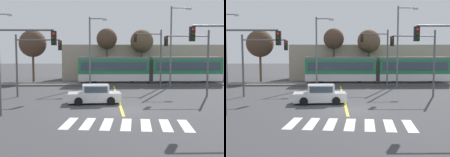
% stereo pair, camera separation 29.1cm
% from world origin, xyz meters
% --- Properties ---
extents(ground_plane, '(200.00, 200.00, 0.00)m').
position_xyz_m(ground_plane, '(0.00, 0.00, 0.00)').
color(ground_plane, '#3D3D3F').
extents(track_bed, '(120.00, 4.00, 0.18)m').
position_xyz_m(track_bed, '(0.00, 17.19, 0.09)').
color(track_bed, '#56514C').
rests_on(track_bed, ground).
extents(rail_near, '(120.00, 0.08, 0.10)m').
position_xyz_m(rail_near, '(0.00, 16.47, 0.23)').
color(rail_near, '#939399').
rests_on(rail_near, track_bed).
extents(rail_far, '(120.00, 0.08, 0.10)m').
position_xyz_m(rail_far, '(0.00, 17.91, 0.23)').
color(rail_far, '#939399').
rests_on(rail_far, track_bed).
extents(light_rail_tram, '(18.50, 2.64, 3.43)m').
position_xyz_m(light_rail_tram, '(4.78, 17.18, 2.05)').
color(light_rail_tram, silver).
rests_on(light_rail_tram, track_bed).
extents(crosswalk_stripe_0, '(0.88, 2.85, 0.01)m').
position_xyz_m(crosswalk_stripe_0, '(-3.28, -3.52, 0.00)').
color(crosswalk_stripe_0, silver).
rests_on(crosswalk_stripe_0, ground).
extents(crosswalk_stripe_1, '(0.88, 2.85, 0.01)m').
position_xyz_m(crosswalk_stripe_1, '(-2.19, -3.65, 0.00)').
color(crosswalk_stripe_1, silver).
rests_on(crosswalk_stripe_1, ground).
extents(crosswalk_stripe_2, '(0.88, 2.85, 0.01)m').
position_xyz_m(crosswalk_stripe_2, '(-1.09, -3.77, 0.00)').
color(crosswalk_stripe_2, silver).
rests_on(crosswalk_stripe_2, ground).
extents(crosswalk_stripe_3, '(0.88, 2.85, 0.01)m').
position_xyz_m(crosswalk_stripe_3, '(0.00, -3.90, 0.00)').
color(crosswalk_stripe_3, silver).
rests_on(crosswalk_stripe_3, ground).
extents(crosswalk_stripe_4, '(0.88, 2.85, 0.01)m').
position_xyz_m(crosswalk_stripe_4, '(1.09, -4.02, 0.00)').
color(crosswalk_stripe_4, silver).
rests_on(crosswalk_stripe_4, ground).
extents(crosswalk_stripe_5, '(0.88, 2.85, 0.01)m').
position_xyz_m(crosswalk_stripe_5, '(2.19, -4.15, 0.00)').
color(crosswalk_stripe_5, silver).
rests_on(crosswalk_stripe_5, ground).
extents(crosswalk_stripe_6, '(0.88, 2.85, 0.01)m').
position_xyz_m(crosswalk_stripe_6, '(3.28, -4.27, 0.00)').
color(crosswalk_stripe_6, silver).
rests_on(crosswalk_stripe_6, ground).
extents(lane_centre_line, '(0.20, 17.08, 0.01)m').
position_xyz_m(lane_centre_line, '(0.00, 6.64, 0.00)').
color(lane_centre_line, gold).
rests_on(lane_centre_line, ground).
extents(sedan_crossing, '(4.30, 2.12, 1.52)m').
position_xyz_m(sedan_crossing, '(-2.00, 3.01, 0.70)').
color(sedan_crossing, silver).
rests_on(sedan_crossing, ground).
extents(traffic_light_near_left, '(3.75, 0.38, 5.97)m').
position_xyz_m(traffic_light_near_left, '(-6.65, -1.45, 3.92)').
color(traffic_light_near_left, '#515459').
rests_on(traffic_light_near_left, ground).
extents(traffic_light_mid_right, '(4.25, 0.38, 6.20)m').
position_xyz_m(traffic_light_mid_right, '(7.13, 6.70, 4.08)').
color(traffic_light_mid_right, '#515459').
rests_on(traffic_light_mid_right, ground).
extents(traffic_light_far_right, '(3.25, 0.38, 6.78)m').
position_xyz_m(traffic_light_far_right, '(4.41, 13.09, 4.39)').
color(traffic_light_far_right, '#515459').
rests_on(traffic_light_far_right, ground).
extents(traffic_light_mid_left, '(4.25, 0.38, 5.75)m').
position_xyz_m(traffic_light_mid_left, '(-7.79, 6.66, 3.82)').
color(traffic_light_mid_left, '#515459').
rests_on(traffic_light_mid_left, ground).
extents(street_lamp_west, '(1.79, 0.28, 8.83)m').
position_xyz_m(street_lamp_west, '(-13.52, 14.34, 4.95)').
color(street_lamp_west, slate).
rests_on(street_lamp_west, ground).
extents(street_lamp_centre, '(2.17, 0.28, 8.38)m').
position_xyz_m(street_lamp_centre, '(-2.71, 14.54, 4.77)').
color(street_lamp_centre, slate).
rests_on(street_lamp_centre, ground).
extents(street_lamp_east, '(2.46, 0.28, 9.64)m').
position_xyz_m(street_lamp_east, '(7.04, 14.22, 5.45)').
color(street_lamp_east, slate).
rests_on(street_lamp_east, ground).
extents(bare_tree_far_west, '(3.89, 3.89, 7.43)m').
position_xyz_m(bare_tree_far_west, '(-11.38, 21.22, 5.46)').
color(bare_tree_far_west, brown).
rests_on(bare_tree_far_west, ground).
extents(bare_tree_west, '(2.96, 2.96, 7.66)m').
position_xyz_m(bare_tree_west, '(-0.80, 21.10, 6.10)').
color(bare_tree_west, brown).
rests_on(bare_tree_west, ground).
extents(bare_tree_east, '(3.30, 3.30, 7.47)m').
position_xyz_m(bare_tree_east, '(4.24, 20.95, 5.77)').
color(bare_tree_east, brown).
rests_on(bare_tree_east, ground).
extents(building_backdrop_far, '(25.74, 6.00, 5.37)m').
position_xyz_m(building_backdrop_far, '(5.45, 25.22, 2.69)').
color(building_backdrop_far, tan).
rests_on(building_backdrop_far, ground).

